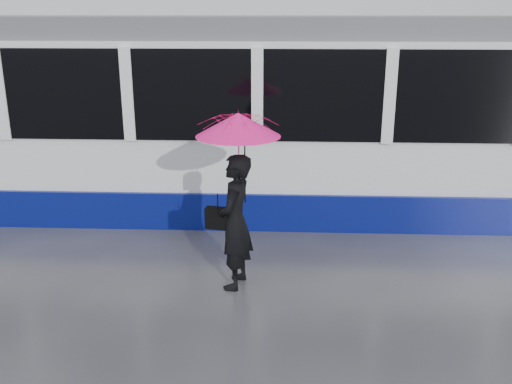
{
  "coord_description": "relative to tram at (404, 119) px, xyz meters",
  "views": [
    {
      "loc": [
        0.95,
        -7.43,
        3.46
      ],
      "look_at": [
        0.6,
        -0.09,
        1.1
      ],
      "focal_mm": 40.0,
      "sensor_mm": 36.0,
      "label": 1
    }
  ],
  "objects": [
    {
      "name": "handbag",
      "position": [
        -2.91,
        -3.16,
        -0.71
      ],
      "size": [
        0.34,
        0.19,
        0.45
      ],
      "rotation": [
        0.0,
        0.0,
        -0.19
      ],
      "color": "black",
      "rests_on": "ground"
    },
    {
      "name": "woman",
      "position": [
        -2.69,
        -3.18,
        -0.75
      ],
      "size": [
        0.54,
        0.71,
        1.77
      ],
      "primitive_type": "imported",
      "rotation": [
        0.0,
        0.0,
        -1.76
      ],
      "color": "black",
      "rests_on": "ground"
    },
    {
      "name": "rails",
      "position": [
        -3.06,
        -0.0,
        -1.63
      ],
      "size": [
        34.0,
        1.51,
        0.02
      ],
      "color": "#3F3D38",
      "rests_on": "ground"
    },
    {
      "name": "umbrella",
      "position": [
        -2.64,
        -3.18,
        0.3
      ],
      "size": [
        1.22,
        1.22,
        1.19
      ],
      "rotation": [
        0.0,
        0.0,
        -0.19
      ],
      "color": "#E91364",
      "rests_on": "ground"
    },
    {
      "name": "ground",
      "position": [
        -3.06,
        -2.5,
        -1.64
      ],
      "size": [
        90.0,
        90.0,
        0.0
      ],
      "primitive_type": "plane",
      "color": "#2D2D32",
      "rests_on": "ground"
    },
    {
      "name": "tram",
      "position": [
        0.0,
        0.0,
        0.0
      ],
      "size": [
        26.0,
        2.56,
        3.35
      ],
      "color": "white",
      "rests_on": "ground"
    }
  ]
}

